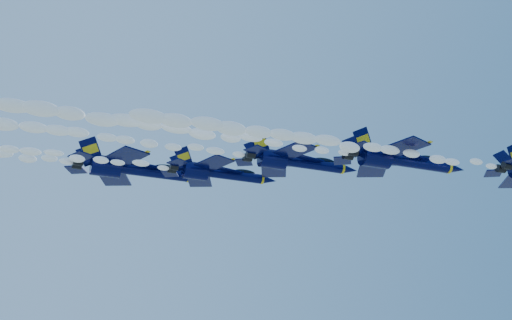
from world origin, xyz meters
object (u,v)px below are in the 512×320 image
object	(u,v)px
jet_fourth	(217,173)
jet_fifth	(133,169)
jet_third	(295,162)
jet_second	(399,160)

from	to	relation	value
jet_fourth	jet_fifth	bearing A→B (deg)	137.57
jet_third	jet_fifth	xyz separation A→B (m)	(-18.35, 16.54, 2.58)
jet_second	jet_fifth	world-z (taller)	jet_fifth
jet_third	jet_fifth	bearing A→B (deg)	137.97
jet_fourth	jet_fifth	world-z (taller)	jet_fifth
jet_second	jet_third	size ratio (longest dim) A/B	1.04
jet_second	jet_fifth	size ratio (longest dim) A/B	0.86
jet_third	jet_fifth	size ratio (longest dim) A/B	0.82
jet_fourth	jet_second	bearing A→B (deg)	-43.28
jet_third	jet_fourth	bearing A→B (deg)	138.44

